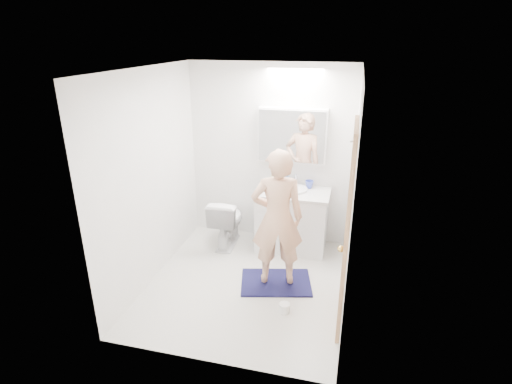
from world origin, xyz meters
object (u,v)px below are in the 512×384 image
(soap_bottle_a, at_px, (273,178))
(toilet_paper_roll, at_px, (284,308))
(soap_bottle_b, at_px, (285,179))
(person, at_px, (277,218))
(toothbrush_cup, at_px, (309,184))
(medicine_cabinet, at_px, (292,135))
(vanity_cabinet, at_px, (292,221))
(toilet, at_px, (227,221))

(soap_bottle_a, distance_m, toilet_paper_roll, 1.82)
(soap_bottle_b, bearing_deg, person, -84.42)
(toilet_paper_roll, bearing_deg, toothbrush_cup, 88.72)
(soap_bottle_a, xyz_separation_m, toothbrush_cup, (0.48, 0.01, -0.05))
(medicine_cabinet, xyz_separation_m, person, (0.03, -1.10, -0.67))
(vanity_cabinet, xyz_separation_m, soap_bottle_b, (-0.14, 0.18, 0.53))
(toothbrush_cup, bearing_deg, toilet, -165.46)
(toilet, xyz_separation_m, soap_bottle_b, (0.74, 0.30, 0.57))
(soap_bottle_a, distance_m, soap_bottle_b, 0.16)
(vanity_cabinet, distance_m, toilet, 0.88)
(medicine_cabinet, height_order, toilet_paper_roll, medicine_cabinet)
(soap_bottle_a, relative_size, toothbrush_cup, 1.89)
(person, height_order, soap_bottle_a, person)
(toilet_paper_roll, bearing_deg, toilet, 129.07)
(toilet, bearing_deg, vanity_cabinet, -174.44)
(vanity_cabinet, height_order, toothbrush_cup, toothbrush_cup)
(person, relative_size, toothbrush_cup, 14.11)
(vanity_cabinet, bearing_deg, medicine_cabinet, 107.52)
(vanity_cabinet, relative_size, person, 0.57)
(vanity_cabinet, distance_m, soap_bottle_a, 0.63)
(vanity_cabinet, distance_m, soap_bottle_b, 0.57)
(soap_bottle_a, bearing_deg, toilet_paper_roll, -73.83)
(toothbrush_cup, xyz_separation_m, toilet_paper_roll, (-0.03, -1.54, -0.82))
(vanity_cabinet, bearing_deg, person, -92.11)
(toilet_paper_roll, bearing_deg, soap_bottle_b, 100.57)
(vanity_cabinet, relative_size, medicine_cabinet, 1.02)
(toilet, relative_size, person, 0.44)
(medicine_cabinet, xyz_separation_m, toilet, (-0.81, -0.33, -1.16))
(soap_bottle_b, bearing_deg, toilet_paper_roll, -79.43)
(medicine_cabinet, distance_m, person, 1.29)
(toilet, xyz_separation_m, toilet_paper_roll, (1.03, -1.26, -0.29))
(person, relative_size, soap_bottle_b, 8.27)
(person, xyz_separation_m, toilet_paper_roll, (0.19, -0.49, -0.78))
(vanity_cabinet, distance_m, toothbrush_cup, 0.54)
(soap_bottle_a, height_order, soap_bottle_b, soap_bottle_a)
(person, xyz_separation_m, toothbrush_cup, (0.22, 1.05, 0.04))
(person, bearing_deg, medicine_cabinet, -101.55)
(toilet, height_order, person, person)
(soap_bottle_a, bearing_deg, vanity_cabinet, -27.35)
(medicine_cabinet, distance_m, toothbrush_cup, 0.68)
(person, bearing_deg, toothbrush_cup, -115.13)
(person, relative_size, soap_bottle_a, 7.46)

